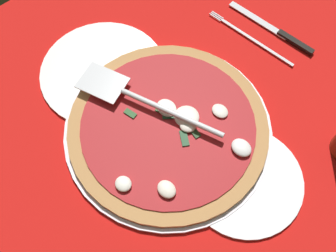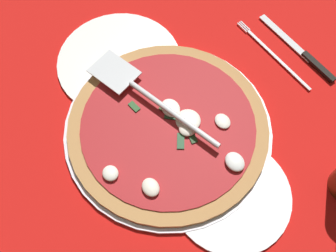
{
  "view_description": "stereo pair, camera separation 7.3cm",
  "coord_description": "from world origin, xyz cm",
  "px_view_note": "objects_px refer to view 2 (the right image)",
  "views": [
    {
      "loc": [
        -22.35,
        23.33,
        67.29
      ],
      "look_at": [
        2.59,
        0.98,
        2.25
      ],
      "focal_mm": 43.5,
      "sensor_mm": 36.0,
      "label": 1
    },
    {
      "loc": [
        -26.58,
        17.43,
        67.29
      ],
      "look_at": [
        2.59,
        0.98,
        2.25
      ],
      "focal_mm": 43.5,
      "sensor_mm": 36.0,
      "label": 2
    }
  ],
  "objects_px": {
    "dinner_plate_left": "(231,195)",
    "dinner_plate_right": "(119,62)",
    "pizza": "(169,127)",
    "place_setting_near": "(288,55)",
    "pizza_server": "(146,94)"
  },
  "relations": [
    {
      "from": "dinner_plate_left",
      "to": "dinner_plate_right",
      "type": "relative_size",
      "value": 0.82
    },
    {
      "from": "pizza",
      "to": "place_setting_near",
      "type": "xyz_separation_m",
      "value": [
        0.03,
        -0.3,
        -0.02
      ]
    },
    {
      "from": "pizza",
      "to": "pizza_server",
      "type": "height_order",
      "value": "pizza_server"
    },
    {
      "from": "dinner_plate_left",
      "to": "pizza",
      "type": "xyz_separation_m",
      "value": [
        0.16,
        0.03,
        0.01
      ]
    },
    {
      "from": "pizza_server",
      "to": "place_setting_near",
      "type": "xyz_separation_m",
      "value": [
        -0.04,
        -0.31,
        -0.04
      ]
    },
    {
      "from": "pizza_server",
      "to": "place_setting_near",
      "type": "height_order",
      "value": "pizza_server"
    },
    {
      "from": "dinner_plate_left",
      "to": "dinner_plate_right",
      "type": "distance_m",
      "value": 0.34
    },
    {
      "from": "dinner_plate_left",
      "to": "pizza_server",
      "type": "xyz_separation_m",
      "value": [
        0.23,
        0.04,
        0.04
      ]
    },
    {
      "from": "pizza",
      "to": "pizza_server",
      "type": "xyz_separation_m",
      "value": [
        0.07,
        0.01,
        0.02
      ]
    },
    {
      "from": "place_setting_near",
      "to": "dinner_plate_left",
      "type": "bearing_deg",
      "value": 118.91
    },
    {
      "from": "pizza",
      "to": "pizza_server",
      "type": "bearing_deg",
      "value": 6.76
    },
    {
      "from": "pizza",
      "to": "pizza_server",
      "type": "distance_m",
      "value": 0.07
    },
    {
      "from": "pizza_server",
      "to": "place_setting_near",
      "type": "distance_m",
      "value": 0.31
    },
    {
      "from": "dinner_plate_right",
      "to": "place_setting_near",
      "type": "xyz_separation_m",
      "value": [
        -0.15,
        -0.31,
        -0.0
      ]
    },
    {
      "from": "pizza_server",
      "to": "place_setting_near",
      "type": "bearing_deg",
      "value": -117.85
    }
  ]
}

